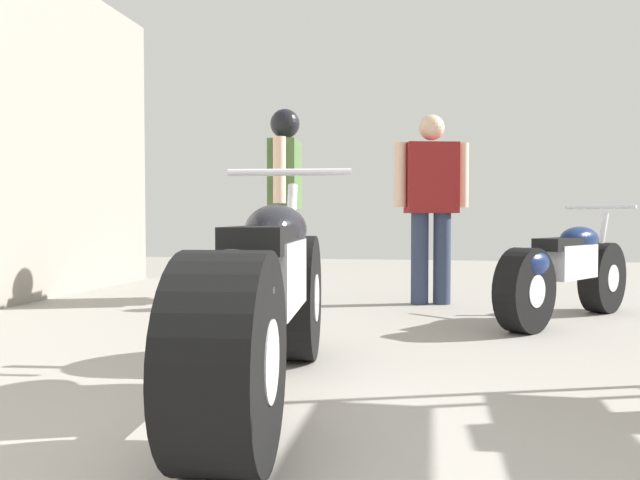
{
  "coord_description": "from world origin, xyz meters",
  "views": [
    {
      "loc": [
        0.5,
        -0.74,
        0.74
      ],
      "look_at": [
        -0.17,
        3.04,
        0.61
      ],
      "focal_mm": 35.51,
      "sensor_mm": 36.0,
      "label": 1
    }
  ],
  "objects_px": {
    "motorcycle_black_naked": "(565,272)",
    "mechanic_in_blue": "(431,197)",
    "motorcycle_maroon_cruiser": "(266,302)",
    "mechanic_with_helmet": "(285,186)"
  },
  "relations": [
    {
      "from": "motorcycle_maroon_cruiser",
      "to": "mechanic_in_blue",
      "type": "bearing_deg",
      "value": 78.11
    },
    {
      "from": "mechanic_with_helmet",
      "to": "motorcycle_black_naked",
      "type": "bearing_deg",
      "value": -22.01
    },
    {
      "from": "mechanic_in_blue",
      "to": "mechanic_with_helmet",
      "type": "relative_size",
      "value": 0.94
    },
    {
      "from": "motorcycle_maroon_cruiser",
      "to": "motorcycle_black_naked",
      "type": "bearing_deg",
      "value": 54.97
    },
    {
      "from": "motorcycle_black_naked",
      "to": "mechanic_in_blue",
      "type": "height_order",
      "value": "mechanic_in_blue"
    },
    {
      "from": "mechanic_in_blue",
      "to": "motorcycle_maroon_cruiser",
      "type": "bearing_deg",
      "value": -101.89
    },
    {
      "from": "motorcycle_black_naked",
      "to": "mechanic_with_helmet",
      "type": "distance_m",
      "value": 2.52
    },
    {
      "from": "mechanic_with_helmet",
      "to": "motorcycle_maroon_cruiser",
      "type": "bearing_deg",
      "value": -78.13
    },
    {
      "from": "motorcycle_black_naked",
      "to": "mechanic_in_blue",
      "type": "bearing_deg",
      "value": 139.45
    },
    {
      "from": "motorcycle_maroon_cruiser",
      "to": "mechanic_in_blue",
      "type": "xyz_separation_m",
      "value": [
        0.64,
        3.06,
        0.51
      ]
    }
  ]
}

